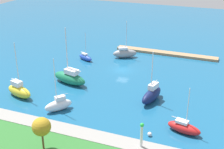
# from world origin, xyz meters

# --- Properties ---
(water) EXTENTS (160.00, 160.00, 0.00)m
(water) POSITION_xyz_m (0.00, 0.00, 0.00)
(water) COLOR #19567F
(water) RESTS_ON ground
(pier_dock) EXTENTS (26.20, 2.32, 0.61)m
(pier_dock) POSITION_xyz_m (-6.76, -14.18, 0.31)
(pier_dock) COLOR #997A56
(pier_dock) RESTS_ON ground
(breakwater) EXTENTS (67.38, 2.89, 1.14)m
(breakwater) POSITION_xyz_m (0.00, 27.61, 0.57)
(breakwater) COLOR gray
(breakwater) RESTS_ON ground
(harbor_beacon) EXTENTS (0.56, 0.56, 3.73)m
(harbor_beacon) POSITION_xyz_m (-12.68, 27.61, 3.29)
(harbor_beacon) COLOR silver
(harbor_beacon) RESTS_ON breakwater
(park_tree_center) EXTENTS (2.56, 2.56, 4.75)m
(park_tree_center) POSITION_xyz_m (-0.37, 32.88, 4.52)
(park_tree_center) COLOR brown
(park_tree_center) RESTS_ON shoreline_park
(sailboat_green_center_basin) EXTENTS (8.38, 4.46, 11.73)m
(sailboat_green_center_basin) POSITION_xyz_m (7.64, 10.86, 1.33)
(sailboat_green_center_basin) COLOR #19724C
(sailboat_green_center_basin) RESTS_ON water
(sailboat_blue_mid_basin) EXTENTS (4.73, 3.26, 7.02)m
(sailboat_blue_mid_basin) POSITION_xyz_m (10.74, -2.67, 0.74)
(sailboat_blue_mid_basin) COLOR #2347B2
(sailboat_blue_mid_basin) RESTS_ON water
(sailboat_red_outer_mooring) EXTENTS (5.53, 2.89, 7.69)m
(sailboat_red_outer_mooring) POSITION_xyz_m (-17.32, 20.30, 0.89)
(sailboat_red_outer_mooring) COLOR red
(sailboat_red_outer_mooring) RESTS_ON water
(sailboat_navy_lone_south) EXTENTS (3.19, 6.75, 9.69)m
(sailboat_navy_lone_south) POSITION_xyz_m (-10.03, 12.15, 1.35)
(sailboat_navy_lone_south) COLOR #141E4C
(sailboat_navy_lone_south) RESTS_ON water
(sailboat_yellow_far_north) EXTENTS (6.37, 3.66, 10.72)m
(sailboat_yellow_far_north) POSITION_xyz_m (13.64, 19.62, 1.26)
(sailboat_yellow_far_north) COLOR yellow
(sailboat_yellow_far_north) RESTS_ON water
(sailboat_white_lone_north) EXTENTS (4.21, 4.83, 9.65)m
(sailboat_white_lone_north) POSITION_xyz_m (4.08, 21.41, 1.10)
(sailboat_white_lone_north) COLOR white
(sailboat_white_lone_north) RESTS_ON water
(sailboat_gray_east_end) EXTENTS (6.21, 4.72, 9.34)m
(sailboat_gray_east_end) POSITION_xyz_m (2.31, -7.96, 1.18)
(sailboat_gray_east_end) COLOR gray
(sailboat_gray_east_end) RESTS_ON water
(mooring_buoy_white) EXTENTS (0.66, 0.66, 0.66)m
(mooring_buoy_white) POSITION_xyz_m (-12.71, 23.15, 0.33)
(mooring_buoy_white) COLOR white
(mooring_buoy_white) RESTS_ON water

